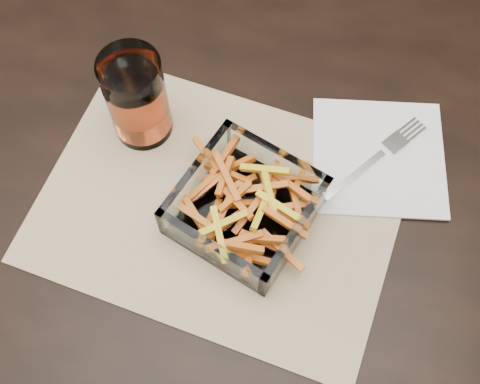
% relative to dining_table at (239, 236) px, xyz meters
% --- Properties ---
extents(dining_table, '(1.60, 0.90, 0.75)m').
position_rel_dining_table_xyz_m(dining_table, '(0.00, 0.00, 0.00)').
color(dining_table, black).
rests_on(dining_table, ground).
extents(placemat, '(0.49, 0.39, 0.00)m').
position_rel_dining_table_xyz_m(placemat, '(-0.03, 0.00, 0.09)').
color(placemat, tan).
rests_on(placemat, dining_table).
extents(glass_bowl, '(0.20, 0.20, 0.06)m').
position_rel_dining_table_xyz_m(glass_bowl, '(0.01, -0.00, 0.12)').
color(glass_bowl, white).
rests_on(glass_bowl, placemat).
extents(tumbler, '(0.08, 0.08, 0.14)m').
position_rel_dining_table_xyz_m(tumbler, '(-0.15, 0.10, 0.15)').
color(tumbler, white).
rests_on(tumbler, placemat).
extents(napkin, '(0.20, 0.20, 0.00)m').
position_rel_dining_table_xyz_m(napkin, '(0.17, 0.11, 0.09)').
color(napkin, white).
rests_on(napkin, placemat).
extents(fork, '(0.12, 0.15, 0.00)m').
position_rel_dining_table_xyz_m(fork, '(0.17, 0.11, 0.10)').
color(fork, silver).
rests_on(fork, napkin).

